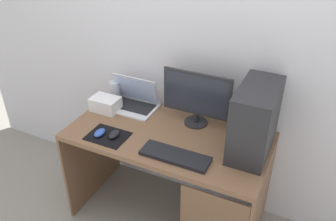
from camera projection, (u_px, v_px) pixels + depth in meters
ground_plane at (168, 214)px, 2.66m from camera, size 8.00×8.00×0.00m
wall_back at (193, 36)px, 2.27m from camera, size 4.00×0.05×2.60m
desk at (169, 155)px, 2.34m from camera, size 1.31×0.66×0.75m
pc_tower at (255, 120)px, 2.02m from camera, size 0.22×0.44×0.43m
monitor at (197, 98)px, 2.27m from camera, size 0.46×0.16×0.38m
laptop at (133, 101)px, 2.55m from camera, size 0.36×0.24×0.23m
speaker at (115, 91)px, 2.62m from camera, size 0.08×0.08×0.15m
projector at (105, 104)px, 2.50m from camera, size 0.20×0.14×0.10m
keyboard at (175, 156)px, 2.06m from camera, size 0.42×0.14×0.02m
mousepad at (108, 136)px, 2.25m from camera, size 0.26×0.20×0.00m
mouse_left at (114, 134)px, 2.23m from camera, size 0.06×0.10×0.03m
mouse_right at (100, 133)px, 2.24m from camera, size 0.06×0.10×0.03m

